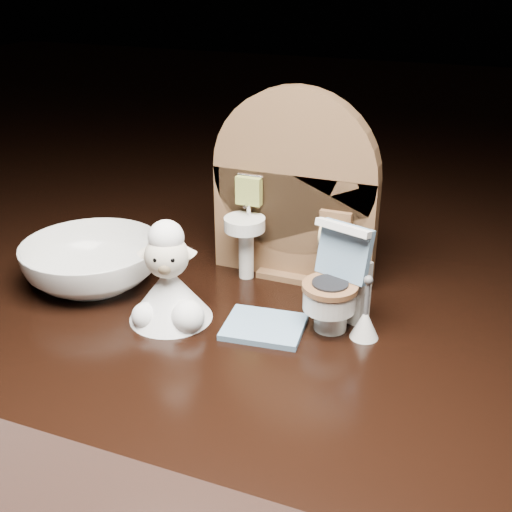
% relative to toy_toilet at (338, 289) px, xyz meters
% --- Properties ---
extents(backdrop_panel, '(0.13, 0.05, 0.15)m').
position_rel_toy_toilet_xyz_m(backdrop_panel, '(-0.05, 0.06, 0.04)').
color(backdrop_panel, brown).
rests_on(backdrop_panel, ground).
extents(toy_toilet, '(0.04, 0.05, 0.08)m').
position_rel_toy_toilet_xyz_m(toy_toilet, '(0.00, 0.00, 0.00)').
color(toy_toilet, white).
rests_on(toy_toilet, ground).
extents(bath_mat, '(0.06, 0.05, 0.00)m').
position_rel_toy_toilet_xyz_m(bath_mat, '(-0.04, -0.03, -0.03)').
color(bath_mat, '#6E93B5').
rests_on(bath_mat, ground).
extents(toilet_brush, '(0.02, 0.02, 0.05)m').
position_rel_toy_toilet_xyz_m(toilet_brush, '(0.02, -0.01, -0.02)').
color(toilet_brush, white).
rests_on(toilet_brush, ground).
extents(plush_lamb, '(0.06, 0.06, 0.08)m').
position_rel_toy_toilet_xyz_m(plush_lamb, '(-0.11, -0.04, -0.00)').
color(plush_lamb, white).
rests_on(plush_lamb, ground).
extents(ceramic_bowl, '(0.12, 0.12, 0.03)m').
position_rel_toy_toilet_xyz_m(ceramic_bowl, '(-0.19, -0.01, -0.01)').
color(ceramic_bowl, white).
rests_on(ceramic_bowl, ground).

